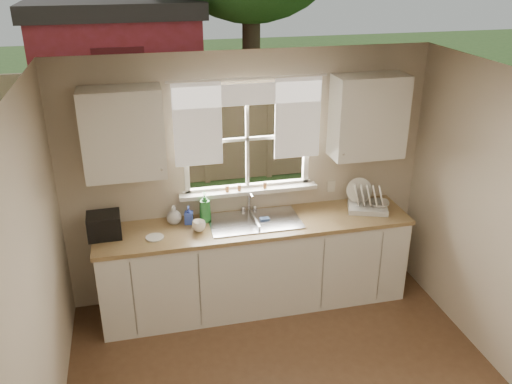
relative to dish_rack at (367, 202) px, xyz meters
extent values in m
cube|color=beige|center=(-1.17, 0.29, -0.42)|extent=(3.60, 0.02, 1.15)
cube|color=beige|center=(-1.17, 0.29, 1.33)|extent=(3.60, 0.02, 0.35)
cube|color=beige|center=(-2.37, 0.29, 0.65)|extent=(1.20, 0.02, 1.00)
cube|color=beige|center=(0.03, 0.29, 0.65)|extent=(1.20, 0.02, 1.00)
cube|color=beige|center=(-2.97, -1.71, 0.25)|extent=(0.02, 4.00, 2.50)
cube|color=silver|center=(-1.17, -1.71, 1.50)|extent=(3.60, 4.00, 0.02)
cube|color=white|center=(-1.17, 0.31, 0.15)|extent=(1.30, 0.06, 0.05)
cube|color=white|center=(-1.17, 0.31, 1.15)|extent=(1.30, 0.06, 0.05)
cube|color=white|center=(-1.77, 0.31, 0.65)|extent=(0.05, 0.06, 1.05)
cube|color=white|center=(-0.57, 0.31, 0.65)|extent=(0.05, 0.06, 1.05)
cube|color=white|center=(-1.17, 0.31, 0.65)|extent=(0.03, 0.04, 1.00)
cube|color=white|center=(-1.17, 0.31, 0.65)|extent=(1.20, 0.04, 0.03)
cube|color=white|center=(-1.17, 0.25, 0.13)|extent=(1.38, 0.14, 0.04)
cylinder|color=white|center=(-1.17, 0.23, 1.25)|extent=(1.50, 0.02, 0.02)
cube|color=silver|center=(-1.65, 0.24, 0.85)|extent=(0.45, 0.02, 0.80)
cube|color=silver|center=(-0.69, 0.24, 0.85)|extent=(0.45, 0.02, 0.80)
cube|color=silver|center=(-1.17, 0.24, 1.10)|extent=(1.40, 0.02, 0.20)
cube|color=silver|center=(-1.17, -0.03, -0.56)|extent=(3.00, 0.62, 0.87)
cube|color=#97794B|center=(-1.17, -0.03, -0.11)|extent=(3.04, 0.65, 0.04)
cube|color=silver|center=(-2.32, 0.12, 0.85)|extent=(0.70, 0.33, 0.80)
cube|color=silver|center=(-0.02, 0.12, 0.85)|extent=(0.70, 0.33, 0.80)
cube|color=beige|center=(-0.29, 0.28, 0.08)|extent=(0.08, 0.01, 0.12)
cylinder|color=brown|center=(-1.39, 0.23, 0.18)|extent=(0.04, 0.04, 0.06)
cylinder|color=brown|center=(-1.27, 0.23, 0.18)|extent=(0.04, 0.04, 0.06)
cylinder|color=brown|center=(-1.01, 0.23, 0.18)|extent=(0.04, 0.04, 0.06)
cube|color=#335421|center=(-1.17, 5.29, -1.02)|extent=(20.00, 10.00, 0.02)
cube|color=olive|center=(-1.17, 3.29, -0.10)|extent=(8.00, 0.10, 1.80)
cube|color=maroon|center=(-2.37, 6.79, 0.10)|extent=(3.00, 3.00, 2.20)
cube|color=black|center=(-2.37, 6.79, 1.35)|extent=(3.20, 3.20, 0.30)
cylinder|color=#423021|center=(0.23, 6.29, 0.60)|extent=(0.36, 0.36, 3.20)
cube|color=#B7B7BC|center=(-1.17, 0.00, -0.17)|extent=(0.84, 0.46, 0.18)
cube|color=#B7B7BC|center=(-1.17, 0.00, -0.08)|extent=(0.88, 0.50, 0.01)
cube|color=#B7B7BC|center=(-1.17, 0.00, -0.11)|extent=(0.02, 0.41, 0.14)
cylinder|color=silver|center=(-1.17, 0.25, 0.02)|extent=(0.03, 0.03, 0.22)
cylinder|color=silver|center=(-1.17, 0.17, 0.13)|extent=(0.02, 0.18, 0.02)
sphere|color=silver|center=(-1.23, 0.25, -0.06)|extent=(0.05, 0.05, 0.05)
sphere|color=silver|center=(-1.11, 0.25, -0.06)|extent=(0.05, 0.05, 0.05)
cube|color=silver|center=(0.00, -0.01, -0.06)|extent=(0.46, 0.40, 0.05)
cylinder|color=white|center=(-0.05, 0.11, 0.09)|extent=(0.27, 0.16, 0.25)
cylinder|color=white|center=(-0.11, 0.03, 0.08)|extent=(0.14, 0.23, 0.22)
cylinder|color=white|center=(-0.05, 0.01, 0.08)|extent=(0.14, 0.23, 0.22)
cylinder|color=white|center=(0.00, -0.01, 0.08)|extent=(0.14, 0.23, 0.22)
cylinder|color=white|center=(0.06, -0.03, 0.08)|extent=(0.14, 0.23, 0.22)
cylinder|color=white|center=(0.12, -0.05, 0.08)|extent=(0.14, 0.23, 0.22)
imported|color=silver|center=(0.11, -0.05, -0.01)|extent=(0.25, 0.25, 0.05)
imported|color=#297F32|center=(-1.63, 0.12, 0.06)|extent=(0.13, 0.13, 0.30)
imported|color=blue|center=(-1.79, 0.11, 0.00)|extent=(0.10, 0.10, 0.18)
imported|color=beige|center=(-1.92, 0.15, 0.01)|extent=(0.17, 0.17, 0.19)
cylinder|color=beige|center=(-2.13, -0.11, -0.08)|extent=(0.16, 0.16, 0.01)
imported|color=white|center=(-1.71, -0.06, -0.04)|extent=(0.16, 0.16, 0.10)
cube|color=black|center=(-2.57, 0.04, 0.02)|extent=(0.30, 0.27, 0.22)
camera|label=1|loc=(-2.22, -4.54, 2.30)|focal=38.00mm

